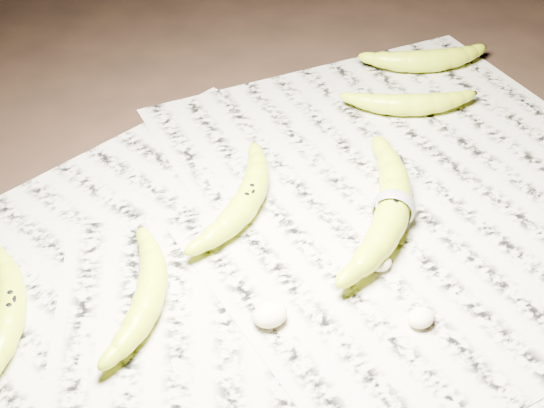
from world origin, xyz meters
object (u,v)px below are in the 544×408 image
banana_taped (394,207)px  banana_upper_b (428,59)px  banana_upper_a (411,103)px  banana_left_a (10,307)px  banana_left_b (150,292)px  banana_center (248,198)px

banana_taped → banana_upper_b: banana_taped is taller
banana_upper_a → banana_upper_b: 0.13m
banana_left_a → banana_taped: 0.44m
banana_taped → banana_upper_a: banana_taped is taller
banana_left_b → banana_center: 0.18m
banana_left_b → banana_center: bearing=-28.4°
banana_center → banana_upper_b: (0.41, 0.15, 0.00)m
banana_center → banana_taped: banana_taped is taller
banana_left_a → banana_taped: size_ratio=0.76×
banana_taped → banana_upper_a: size_ratio=1.48×
banana_upper_b → banana_left_a: bearing=-142.4°
banana_left_b → banana_center: size_ratio=0.89×
banana_left_b → banana_upper_a: 0.49m
banana_left_a → banana_center: banana_center is taller
banana_upper_b → banana_left_b: bearing=-134.5°
banana_left_a → banana_left_b: size_ratio=1.11×
banana_left_a → banana_upper_a: (0.60, 0.10, -0.00)m
banana_left_a → banana_upper_b: size_ratio=1.09×
banana_left_b → banana_taped: 0.30m
banana_left_b → banana_upper_b: banana_upper_b is taller
banana_left_b → banana_upper_a: same height
banana_center → banana_left_a: bearing=145.5°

